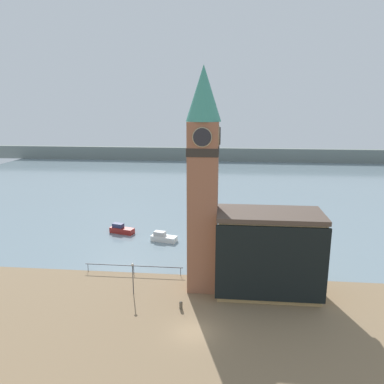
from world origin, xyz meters
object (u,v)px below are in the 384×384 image
Objects in this scene: boat_far at (121,230)px; lamp_post at (133,272)px; mooring_bollard_near at (181,305)px; pier_building at (268,253)px; boat_near at (163,238)px; clock_tower at (203,176)px.

boat_far is 21.56m from lamp_post.
lamp_post is (-5.81, 2.67, 2.18)m from mooring_bollard_near.
boat_far is at bearing 109.71° from lamp_post.
mooring_bollard_near is (-9.36, -4.58, -4.33)m from pier_building.
boat_far is at bearing 173.27° from boat_near.
clock_tower is 5.75× the size of boat_far.
mooring_bollard_near is at bearing -110.49° from clock_tower.
clock_tower is at bearing -48.81° from boat_near.
boat_far is 5.02× the size of mooring_bollard_near.
boat_near is 4.94× the size of mooring_bollard_near.
clock_tower reaches higher than boat_near.
mooring_bollard_near is at bearing -43.61° from boat_far.
lamp_post reaches higher than mooring_bollard_near.
boat_near is (-14.74, 15.26, -4.23)m from pier_building.
pier_building is at bearing -31.09° from boat_near.
boat_near is at bearing 134.02° from pier_building.
clock_tower is 11.38m from pier_building.
clock_tower is 20.85m from boat_near.
boat_near is 1.14× the size of lamp_post.
clock_tower is at bearing 69.51° from mooring_bollard_near.
lamp_post is at bearing -53.59° from boat_far.
clock_tower is at bearing -33.26° from boat_far.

